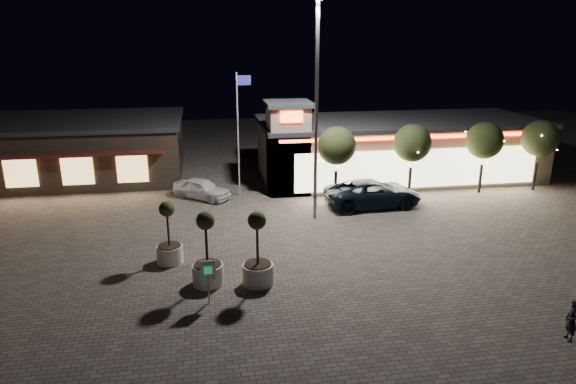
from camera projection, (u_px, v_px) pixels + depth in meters
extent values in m
plane|color=#645B51|center=(309.00, 283.00, 22.11)|extent=(90.00, 90.00, 0.00)
cube|color=gray|center=(397.00, 150.00, 38.16)|extent=(20.00, 8.00, 4.00)
cube|color=#262628|center=(399.00, 121.00, 37.52)|extent=(20.40, 8.40, 0.30)
cube|color=#FFF1BF|center=(419.00, 169.00, 34.46)|extent=(17.00, 0.12, 2.60)
cube|color=#FF3914|center=(421.00, 137.00, 33.79)|extent=(19.00, 0.10, 0.18)
cube|color=gray|center=(288.00, 150.00, 33.99)|extent=(2.60, 2.60, 5.80)
cube|color=#262628|center=(288.00, 104.00, 33.08)|extent=(3.00, 3.00, 0.30)
cube|color=#FF3914|center=(292.00, 117.00, 32.00)|extent=(1.40, 0.10, 0.70)
cube|color=#382D23|center=(71.00, 150.00, 38.17)|extent=(16.00, 10.00, 4.00)
cube|color=#262628|center=(67.00, 121.00, 37.53)|extent=(16.40, 10.40, 0.30)
cube|color=#591E19|center=(49.00, 156.00, 32.85)|extent=(14.40, 0.80, 0.15)
cube|color=#FFC472|center=(21.00, 174.00, 33.22)|extent=(2.00, 0.12, 1.80)
cube|color=#FFC472|center=(78.00, 171.00, 33.77)|extent=(2.00, 0.12, 1.80)
cube|color=#FFC472|center=(132.00, 169.00, 34.31)|extent=(2.00, 0.12, 1.80)
cylinder|color=gray|center=(316.00, 115.00, 28.18)|extent=(0.20, 0.20, 12.00)
cylinder|color=white|center=(238.00, 136.00, 32.86)|extent=(0.10, 0.10, 8.00)
cube|color=navy|center=(244.00, 80.00, 31.89)|extent=(0.90, 0.04, 0.60)
cylinder|color=#332319|center=(335.00, 186.00, 32.82)|extent=(0.20, 0.20, 1.92)
sphere|color=#2D3819|center=(337.00, 146.00, 32.04)|extent=(2.42, 2.42, 2.42)
cylinder|color=#332319|center=(410.00, 182.00, 33.60)|extent=(0.20, 0.20, 1.92)
sphere|color=#2D3819|center=(412.00, 143.00, 32.82)|extent=(2.42, 2.42, 2.42)
cylinder|color=#332319|center=(480.00, 179.00, 34.38)|extent=(0.20, 0.20, 1.92)
sphere|color=#2D3819|center=(485.00, 140.00, 33.60)|extent=(2.42, 2.42, 2.42)
cylinder|color=#332319|center=(535.00, 176.00, 35.00)|extent=(0.20, 0.20, 1.92)
sphere|color=#2D3819|center=(540.00, 138.00, 34.23)|extent=(2.42, 2.42, 2.42)
imported|color=black|center=(373.00, 193.00, 31.73)|extent=(6.10, 3.05, 1.66)
imported|color=white|center=(202.00, 189.00, 33.21)|extent=(4.06, 3.61, 1.33)
imported|color=black|center=(572.00, 321.00, 17.79)|extent=(0.44, 0.61, 1.53)
cylinder|color=silver|center=(170.00, 254.00, 24.00)|extent=(1.22, 1.22, 0.81)
cylinder|color=black|center=(169.00, 246.00, 23.88)|extent=(1.06, 1.06, 0.06)
cylinder|color=#332319|center=(168.00, 227.00, 23.60)|extent=(0.10, 0.10, 1.83)
sphere|color=#2D3819|center=(167.00, 209.00, 23.34)|extent=(0.71, 0.71, 0.71)
cylinder|color=silver|center=(208.00, 274.00, 21.91)|extent=(1.34, 1.34, 0.89)
cylinder|color=black|center=(208.00, 264.00, 21.78)|extent=(1.16, 1.16, 0.07)
cylinder|color=#332319|center=(206.00, 242.00, 21.47)|extent=(0.11, 0.11, 2.00)
sphere|color=#2D3819|center=(205.00, 221.00, 21.19)|extent=(0.78, 0.78, 0.78)
cylinder|color=silver|center=(258.00, 274.00, 21.95)|extent=(1.33, 1.33, 0.89)
cylinder|color=black|center=(258.00, 264.00, 21.81)|extent=(1.16, 1.16, 0.07)
cylinder|color=#332319|center=(257.00, 242.00, 21.50)|extent=(0.11, 0.11, 2.00)
sphere|color=#2D3819|center=(257.00, 220.00, 21.22)|extent=(0.78, 0.78, 0.78)
cylinder|color=gray|center=(209.00, 290.00, 20.35)|extent=(0.07, 0.07, 1.11)
cube|color=white|center=(208.00, 270.00, 20.09)|extent=(0.60, 0.08, 0.79)
cube|color=green|center=(208.00, 270.00, 20.05)|extent=(0.32, 0.03, 0.32)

